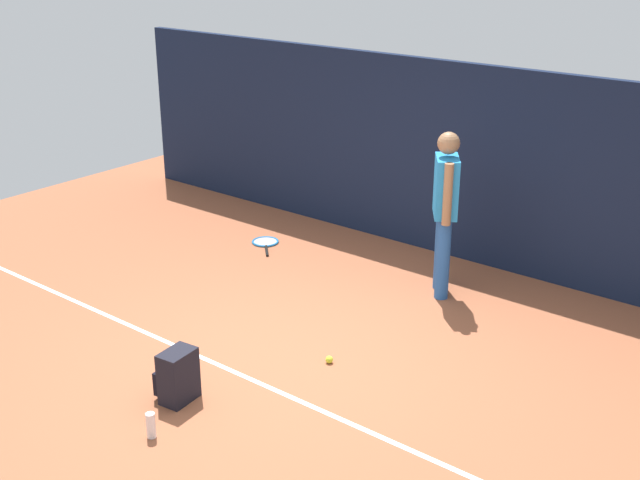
% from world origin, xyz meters
% --- Properties ---
extents(ground_plane, '(12.00, 12.00, 0.00)m').
position_xyz_m(ground_plane, '(0.00, 0.00, 0.00)').
color(ground_plane, '#9E5638').
extents(back_fence, '(10.00, 0.10, 2.20)m').
position_xyz_m(back_fence, '(0.00, 3.00, 1.10)').
color(back_fence, '#141E38').
rests_on(back_fence, ground).
extents(court_line, '(9.00, 0.05, 0.00)m').
position_xyz_m(court_line, '(0.00, -0.48, 0.00)').
color(court_line, white).
rests_on(court_line, ground).
extents(tennis_player, '(0.41, 0.45, 1.70)m').
position_xyz_m(tennis_player, '(0.31, 2.01, 0.97)').
color(tennis_player, '#2659A5').
rests_on(tennis_player, ground).
extents(tennis_racket, '(0.56, 0.56, 0.03)m').
position_xyz_m(tennis_racket, '(-2.03, 1.91, 0.01)').
color(tennis_racket, black).
rests_on(tennis_racket, ground).
extents(backpack, '(0.31, 0.32, 0.44)m').
position_xyz_m(backpack, '(-0.29, -1.07, 0.21)').
color(backpack, black).
rests_on(backpack, ground).
extents(tennis_ball_near_player, '(0.07, 0.07, 0.07)m').
position_xyz_m(tennis_ball_near_player, '(0.30, 0.15, 0.03)').
color(tennis_ball_near_player, '#CCE033').
rests_on(tennis_ball_near_player, ground).
extents(water_bottle, '(0.07, 0.07, 0.20)m').
position_xyz_m(water_bottle, '(-0.06, -1.55, 0.10)').
color(water_bottle, white).
rests_on(water_bottle, ground).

